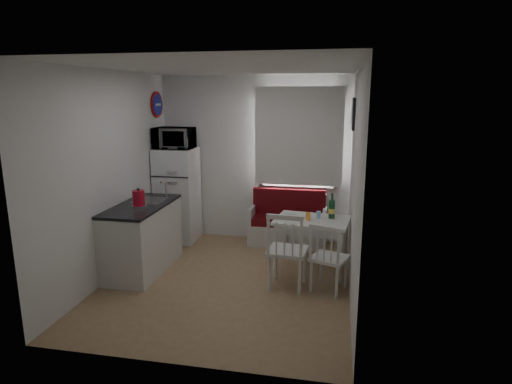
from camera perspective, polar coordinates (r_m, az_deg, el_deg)
floor at (r=5.53m, az=-3.76°, el=-11.74°), size 3.00×3.50×0.02m
ceiling at (r=5.04m, az=-4.21°, el=16.26°), size 3.00×3.50×0.02m
wall_back at (r=6.81m, az=-0.19°, el=4.41°), size 3.00×0.02×2.60m
wall_front at (r=3.51m, az=-11.31°, el=-3.86°), size 3.00×0.02×2.60m
wall_left at (r=5.70m, az=-18.73°, el=2.08°), size 0.02×3.50×2.60m
wall_right at (r=4.96m, az=13.01°, el=0.93°), size 0.02×3.50×2.60m
window at (r=6.64m, az=5.73°, el=6.96°), size 1.22×0.06×1.47m
curtain at (r=6.57m, az=5.69°, el=7.33°), size 1.35×0.02×1.50m
kitchen_counter at (r=5.90m, az=-14.85°, el=-5.80°), size 0.62×1.32×1.16m
wall_sign at (r=6.89m, az=-13.02°, el=11.29°), size 0.03×0.40×0.40m
picture_frame at (r=5.97m, az=12.81°, el=10.15°), size 0.04×0.52×0.42m
bench at (r=6.71m, az=4.24°, el=-4.65°), size 1.20×0.46×0.86m
dining_table at (r=5.67m, az=7.46°, el=-4.39°), size 1.02×0.78×0.71m
chair_left at (r=5.07m, az=4.12°, el=-6.82°), size 0.49×0.47×0.52m
chair_right at (r=5.07m, az=9.76°, el=-7.81°), size 0.50×0.50×0.45m
fridge at (r=6.91m, az=-10.41°, el=-0.38°), size 0.59×0.59×1.49m
microwave at (r=6.72m, az=-10.87°, el=7.07°), size 0.59×0.40×0.32m
kettle at (r=5.59m, az=-15.38°, el=-0.81°), size 0.18×0.18×0.24m
wine_bottle at (r=5.69m, az=10.08°, el=-1.82°), size 0.08×0.08×0.34m
drinking_glass_orange at (r=5.59m, az=6.95°, el=-3.24°), size 0.06×0.06×0.10m
drinking_glass_blue at (r=5.68m, az=8.34°, el=-3.04°), size 0.06×0.06×0.10m
plate at (r=5.69m, az=4.48°, el=-3.33°), size 0.26×0.26×0.02m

